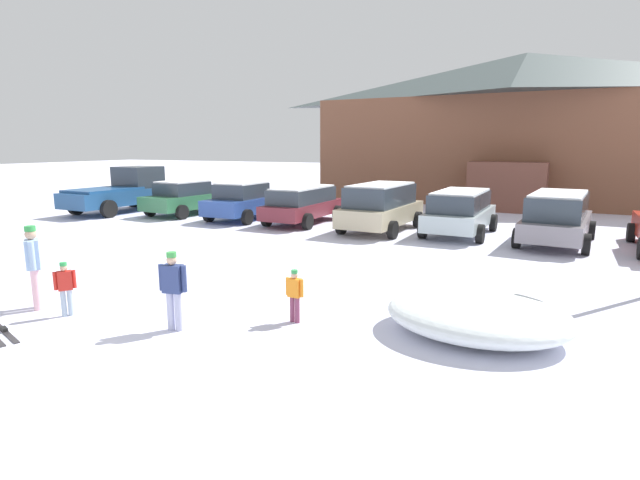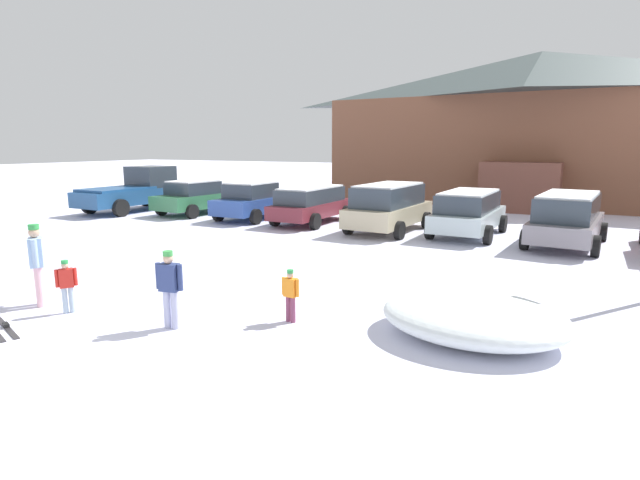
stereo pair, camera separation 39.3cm
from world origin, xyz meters
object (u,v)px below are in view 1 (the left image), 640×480
object	(u,v)px
parked_beige_suv	(381,206)
skier_teen_in_navy_coat	(173,287)
parked_green_coupe	(185,197)
parked_silver_wagon	(460,211)
parked_maroon_van	(303,203)
skier_child_in_red_jacket	(65,286)
parked_grey_wagon	(557,216)
skier_adult_in_blue_parka	(34,263)
plowed_snow_pile	(478,315)
pickup_truck	(125,191)
skier_child_in_orange_jacket	(295,293)
parked_blue_hatchback	(244,201)
ski_lodge	(522,127)

from	to	relation	value
parked_beige_suv	skier_teen_in_navy_coat	world-z (taller)	parked_beige_suv
parked_green_coupe	parked_silver_wagon	world-z (taller)	parked_silver_wagon
parked_maroon_van	skier_teen_in_navy_coat	xyz separation A→B (m)	(3.54, -11.84, -0.04)
skier_child_in_red_jacket	parked_grey_wagon	bearing A→B (deg)	54.56
parked_maroon_van	parked_beige_suv	world-z (taller)	parked_beige_suv
parked_maroon_van	skier_adult_in_blue_parka	world-z (taller)	skier_adult_in_blue_parka
skier_adult_in_blue_parka	plowed_snow_pile	world-z (taller)	skier_adult_in_blue_parka
skier_adult_in_blue_parka	skier_child_in_red_jacket	distance (m)	0.98
parked_beige_suv	skier_adult_in_blue_parka	size ratio (longest dim) A/B	2.74
pickup_truck	parked_grey_wagon	bearing A→B (deg)	-0.19
pickup_truck	skier_teen_in_navy_coat	bearing A→B (deg)	-41.27
parked_beige_suv	plowed_snow_pile	xyz separation A→B (m)	(4.84, -9.35, -0.61)
parked_maroon_van	parked_grey_wagon	size ratio (longest dim) A/B	0.93
parked_maroon_van	parked_grey_wagon	distance (m)	9.55
skier_child_in_red_jacket	skier_child_in_orange_jacket	size ratio (longest dim) A/B	1.06
skier_child_in_orange_jacket	parked_grey_wagon	bearing A→B (deg)	67.26
parked_green_coupe	pickup_truck	xyz separation A→B (m)	(-3.44, -0.29, 0.19)
skier_teen_in_navy_coat	parked_blue_hatchback	bearing A→B (deg)	118.57
parked_maroon_van	parked_silver_wagon	world-z (taller)	parked_silver_wagon
skier_teen_in_navy_coat	parked_maroon_van	bearing A→B (deg)	106.63
ski_lodge	parked_silver_wagon	bearing A→B (deg)	-94.55
parked_blue_hatchback	parked_maroon_van	size ratio (longest dim) A/B	0.89
parked_green_coupe	skier_child_in_red_jacket	bearing A→B (deg)	-58.82
ski_lodge	parked_maroon_van	world-z (taller)	ski_lodge
plowed_snow_pile	skier_teen_in_navy_coat	bearing A→B (deg)	-156.96
pickup_truck	parked_maroon_van	bearing A→B (deg)	1.82
pickup_truck	skier_child_in_orange_jacket	xyz separation A→B (m)	(14.87, -10.29, -0.44)
parked_silver_wagon	skier_adult_in_blue_parka	bearing A→B (deg)	-116.84
parked_blue_hatchback	skier_adult_in_blue_parka	world-z (taller)	skier_adult_in_blue_parka
parked_blue_hatchback	parked_grey_wagon	world-z (taller)	parked_grey_wagon
parked_silver_wagon	skier_adult_in_blue_parka	xyz separation A→B (m)	(-6.11, -12.08, 0.07)
parked_grey_wagon	skier_adult_in_blue_parka	size ratio (longest dim) A/B	2.90
parked_maroon_van	parked_blue_hatchback	bearing A→B (deg)	-176.60
skier_adult_in_blue_parka	skier_child_in_orange_jacket	world-z (taller)	skier_adult_in_blue_parka
ski_lodge	skier_child_in_red_jacket	bearing A→B (deg)	-103.89
pickup_truck	parked_blue_hatchback	bearing A→B (deg)	1.16
parked_blue_hatchback	skier_adult_in_blue_parka	distance (m)	12.31
parked_maroon_van	skier_child_in_red_jacket	size ratio (longest dim) A/B	4.31
parked_beige_suv	skier_child_in_red_jacket	bearing A→B (deg)	-101.43
skier_child_in_red_jacket	ski_lodge	bearing A→B (deg)	76.11
parked_beige_suv	skier_child_in_orange_jacket	distance (m)	10.30
parked_beige_suv	parked_maroon_van	bearing A→B (deg)	172.85
parked_grey_wagon	parked_silver_wagon	bearing A→B (deg)	173.55
parked_silver_wagon	skier_child_in_orange_jacket	world-z (taller)	parked_silver_wagon
parked_silver_wagon	skier_child_in_orange_jacket	distance (m)	10.65
skier_child_in_red_jacket	plowed_snow_pile	size ratio (longest dim) A/B	0.34
ski_lodge	skier_child_in_orange_jacket	distance (m)	24.09
parked_grey_wagon	skier_child_in_red_jacket	bearing A→B (deg)	-125.44
skier_child_in_red_jacket	skier_child_in_orange_jacket	bearing A→B (deg)	20.61
parked_grey_wagon	plowed_snow_pile	world-z (taller)	parked_grey_wagon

